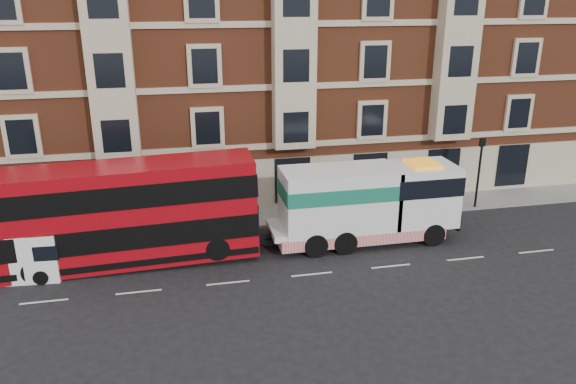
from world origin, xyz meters
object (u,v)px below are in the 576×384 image
object	(u,v)px
tow_truck	(364,203)
box_van	(11,255)
double_decker_bus	(126,212)
pedestrian	(90,224)

from	to	relation	value
tow_truck	box_van	size ratio (longest dim) A/B	2.15
double_decker_bus	tow_truck	world-z (taller)	double_decker_bus
tow_truck	box_van	xyz separation A→B (m)	(-17.36, -0.47, -1.05)
tow_truck	pedestrian	size ratio (longest dim) A/B	5.85
box_van	pedestrian	bearing A→B (deg)	52.86
tow_truck	box_van	world-z (taller)	tow_truck
tow_truck	pedestrian	bearing A→B (deg)	168.02
double_decker_bus	box_van	distance (m)	5.53
double_decker_bus	box_van	xyz separation A→B (m)	(-5.30, -0.47, -1.51)
box_van	pedestrian	distance (m)	4.67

